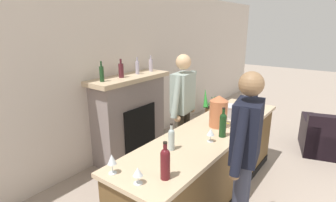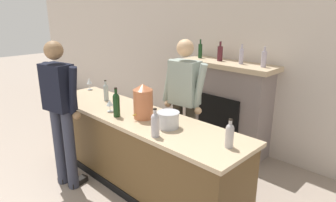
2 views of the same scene
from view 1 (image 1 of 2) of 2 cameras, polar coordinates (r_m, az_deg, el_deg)
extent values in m
cube|color=beige|center=(4.21, -14.12, 5.08)|extent=(12.00, 0.07, 2.75)
cube|color=brown|center=(3.46, 8.87, -13.66)|extent=(2.89, 0.67, 0.88)
cube|color=#C8AD88|center=(3.26, 9.22, -6.58)|extent=(2.96, 0.74, 0.04)
cube|color=black|center=(3.56, 13.77, -20.55)|extent=(2.84, 0.01, 0.10)
cube|color=gray|center=(4.41, -8.28, -3.82)|extent=(1.28, 0.44, 1.31)
cube|color=black|center=(4.32, -5.98, -6.65)|extent=(0.70, 0.02, 0.84)
cube|color=#C8AD88|center=(4.21, -8.46, 4.95)|extent=(1.44, 0.52, 0.07)
cylinder|color=#193D1D|center=(3.83, -14.23, 5.71)|extent=(0.06, 0.06, 0.22)
cylinder|color=#193D1D|center=(3.81, -14.38, 7.86)|extent=(0.02, 0.02, 0.07)
cylinder|color=#501E26|center=(4.08, -10.17, 6.53)|extent=(0.08, 0.08, 0.21)
cylinder|color=#501E26|center=(4.05, -10.28, 8.52)|extent=(0.03, 0.03, 0.07)
cylinder|color=#ACA6BD|center=(4.33, -6.68, 7.18)|extent=(0.06, 0.06, 0.21)
cylinder|color=#ACA6BD|center=(4.31, -6.75, 9.00)|extent=(0.02, 0.02, 0.07)
cylinder|color=#AFA5B9|center=(4.58, -3.76, 7.74)|extent=(0.07, 0.07, 0.21)
cylinder|color=#AFA5B9|center=(4.56, -3.79, 9.44)|extent=(0.03, 0.03, 0.07)
cube|color=black|center=(5.41, 31.46, -7.28)|extent=(1.04, 1.04, 0.43)
cube|color=black|center=(5.06, 32.39, -6.98)|extent=(0.41, 0.85, 0.76)
cube|color=black|center=(5.33, 28.23, -6.34)|extent=(0.86, 0.43, 0.57)
cylinder|color=#956942|center=(6.44, 9.21, -2.44)|extent=(0.26, 0.26, 0.23)
cylinder|color=#332319|center=(6.40, 9.25, -1.54)|extent=(0.23, 0.23, 0.02)
cone|color=#317A2C|center=(6.42, 9.74, 0.14)|extent=(0.14, 0.25, 0.31)
cone|color=#26802A|center=(6.31, 8.16, 0.63)|extent=(0.30, 0.27, 0.45)
cone|color=#266737|center=(6.28, 9.94, -0.12)|extent=(0.31, 0.21, 0.35)
cylinder|color=#343748|center=(2.84, 15.83, -20.03)|extent=(0.13, 0.13, 1.00)
cube|color=black|center=(2.38, 16.83, -6.29)|extent=(0.40, 0.29, 0.54)
cylinder|color=black|center=(2.60, 17.17, -4.66)|extent=(0.20, 0.08, 0.57)
sphere|color=#8D6947|center=(2.72, 16.22, -10.51)|extent=(0.09, 0.09, 0.09)
cylinder|color=black|center=(2.18, 15.31, -8.64)|extent=(0.20, 0.08, 0.57)
sphere|color=#8D6947|center=(2.32, 14.25, -15.31)|extent=(0.09, 0.09, 0.09)
sphere|color=#8D6947|center=(2.26, 17.69, 3.57)|extent=(0.21, 0.21, 0.21)
cylinder|color=#433D32|center=(3.81, 2.39, -9.64)|extent=(0.13, 0.13, 0.98)
cube|color=black|center=(4.01, 3.23, -15.73)|extent=(0.13, 0.25, 0.07)
cylinder|color=#433D32|center=(3.97, 3.75, -8.54)|extent=(0.13, 0.13, 0.98)
cube|color=black|center=(4.16, 4.52, -14.44)|extent=(0.13, 0.25, 0.07)
cube|color=#90A097|center=(3.63, 3.26, 1.87)|extent=(0.38, 0.26, 0.55)
cylinder|color=#90A097|center=(3.43, 1.82, 0.88)|extent=(0.20, 0.08, 0.57)
sphere|color=#D9AD80|center=(3.51, 2.07, -3.89)|extent=(0.09, 0.09, 0.09)
cylinder|color=#90A097|center=(3.83, 5.09, 2.46)|extent=(0.20, 0.08, 0.57)
sphere|color=#D9AD80|center=(3.90, 5.24, -1.86)|extent=(0.09, 0.09, 0.09)
sphere|color=#D9AD80|center=(3.55, 3.37, 8.49)|extent=(0.21, 0.21, 0.21)
cylinder|color=#B7663F|center=(3.32, 10.90, -2.73)|extent=(0.22, 0.22, 0.33)
cone|color=#B7663F|center=(3.26, 11.09, 0.61)|extent=(0.23, 0.23, 0.07)
cylinder|color=#B29333|center=(3.30, 12.87, -4.75)|extent=(0.02, 0.04, 0.02)
cylinder|color=silver|center=(3.69, 13.63, -2.36)|extent=(0.22, 0.22, 0.16)
cylinder|color=silver|center=(3.67, 13.72, -1.08)|extent=(0.24, 0.24, 0.01)
cylinder|color=#B2AEB5|center=(3.67, 17.73, -2.48)|extent=(0.08, 0.08, 0.20)
sphere|color=#B2AEB5|center=(3.64, 17.86, -0.98)|extent=(0.08, 0.08, 0.08)
cylinder|color=#B2AEB5|center=(3.63, 17.91, -0.40)|extent=(0.03, 0.03, 0.08)
cylinder|color=black|center=(3.62, 17.97, 0.29)|extent=(0.04, 0.04, 0.01)
cylinder|color=#153517|center=(3.04, 11.82, -5.50)|extent=(0.08, 0.08, 0.24)
sphere|color=#153517|center=(3.00, 11.96, -3.36)|extent=(0.07, 0.07, 0.07)
cylinder|color=#153517|center=(2.99, 12.01, -2.52)|extent=(0.03, 0.03, 0.09)
cylinder|color=black|center=(2.97, 12.07, -1.55)|extent=(0.03, 0.03, 0.01)
cylinder|color=#B4AFB0|center=(4.35, 16.81, 0.42)|extent=(0.08, 0.08, 0.19)
sphere|color=#B4AFB0|center=(4.33, 16.91, 1.62)|extent=(0.07, 0.07, 0.07)
cylinder|color=#B4AFB0|center=(4.32, 16.95, 2.09)|extent=(0.03, 0.03, 0.07)
cylinder|color=black|center=(4.31, 17.00, 2.64)|extent=(0.03, 0.03, 0.01)
cylinder|color=#53151A|center=(2.22, -0.61, -13.97)|extent=(0.08, 0.08, 0.23)
sphere|color=#53151A|center=(2.16, -0.62, -11.35)|extent=(0.08, 0.08, 0.08)
cylinder|color=#53151A|center=(2.14, -0.62, -10.29)|extent=(0.03, 0.03, 0.09)
cylinder|color=black|center=(2.12, -0.62, -9.07)|extent=(0.04, 0.04, 0.01)
cylinder|color=#A9B9B7|center=(2.69, 0.75, -8.67)|extent=(0.07, 0.07, 0.20)
sphere|color=#A9B9B7|center=(2.65, 0.76, -6.75)|extent=(0.06, 0.06, 0.06)
cylinder|color=#A9B9B7|center=(2.63, 0.76, -5.99)|extent=(0.03, 0.03, 0.08)
cylinder|color=black|center=(2.62, 0.76, -5.10)|extent=(0.03, 0.03, 0.01)
cylinder|color=silver|center=(2.94, 9.16, -8.65)|extent=(0.07, 0.07, 0.01)
cylinder|color=silver|center=(2.92, 9.19, -7.97)|extent=(0.01, 0.01, 0.07)
cone|color=silver|center=(2.89, 9.26, -6.65)|extent=(0.08, 0.08, 0.08)
cylinder|color=silver|center=(2.39, -11.93, -15.06)|extent=(0.07, 0.07, 0.01)
cylinder|color=silver|center=(2.36, -12.00, -14.12)|extent=(0.01, 0.01, 0.08)
cone|color=silver|center=(2.32, -12.13, -12.26)|extent=(0.08, 0.08, 0.09)
cylinder|color=silver|center=(2.22, -6.52, -17.36)|extent=(0.07, 0.07, 0.01)
cylinder|color=silver|center=(2.20, -6.55, -16.56)|extent=(0.01, 0.01, 0.07)
cone|color=silver|center=(2.17, -6.61, -14.99)|extent=(0.08, 0.08, 0.07)
camera|label=2|loc=(5.36, 45.96, 11.26)|focal=32.00mm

